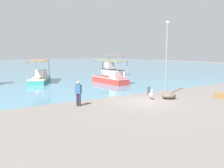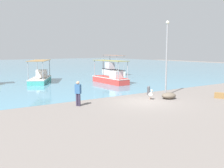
{
  "view_description": "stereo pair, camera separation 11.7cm",
  "coord_description": "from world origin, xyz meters",
  "px_view_note": "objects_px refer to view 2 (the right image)",
  "views": [
    {
      "loc": [
        -11.81,
        -13.48,
        3.72
      ],
      "look_at": [
        -0.06,
        4.21,
        0.84
      ],
      "focal_mm": 40.0,
      "sensor_mm": 36.0,
      "label": 1
    },
    {
      "loc": [
        -11.71,
        -13.55,
        3.72
      ],
      "look_at": [
        -0.06,
        4.21,
        0.84
      ],
      "focal_mm": 40.0,
      "sensor_mm": 36.0,
      "label": 2
    }
  ],
  "objects_px": {
    "fishing_boat_near_right": "(40,78)",
    "fishing_boat_far_right": "(111,78)",
    "lamp_post": "(167,54)",
    "cargo_crate": "(220,95)",
    "pelican": "(151,95)",
    "fishing_boat_far_left": "(113,70)",
    "mooring_bollard": "(149,90)",
    "fisherman_standing": "(78,93)",
    "net_pile": "(169,96)"
  },
  "relations": [
    {
      "from": "lamp_post",
      "to": "mooring_bollard",
      "type": "distance_m",
      "value": 3.32
    },
    {
      "from": "fishing_boat_near_right",
      "to": "lamp_post",
      "type": "bearing_deg",
      "value": -66.87
    },
    {
      "from": "fishing_boat_far_right",
      "to": "cargo_crate",
      "type": "height_order",
      "value": "fishing_boat_far_right"
    },
    {
      "from": "fishing_boat_far_left",
      "to": "cargo_crate",
      "type": "height_order",
      "value": "fishing_boat_far_left"
    },
    {
      "from": "fishing_boat_far_left",
      "to": "mooring_bollard",
      "type": "relative_size",
      "value": 8.07
    },
    {
      "from": "fishing_boat_far_right",
      "to": "fishing_boat_far_left",
      "type": "height_order",
      "value": "fishing_boat_far_left"
    },
    {
      "from": "fisherman_standing",
      "to": "cargo_crate",
      "type": "height_order",
      "value": "fisherman_standing"
    },
    {
      "from": "fishing_boat_near_right",
      "to": "pelican",
      "type": "xyz_separation_m",
      "value": [
        3.84,
        -14.82,
        -0.18
      ]
    },
    {
      "from": "fishing_boat_far_right",
      "to": "fishing_boat_far_left",
      "type": "xyz_separation_m",
      "value": [
        5.91,
        8.62,
        0.11
      ]
    },
    {
      "from": "lamp_post",
      "to": "cargo_crate",
      "type": "relative_size",
      "value": 7.51
    },
    {
      "from": "fishing_boat_far_left",
      "to": "cargo_crate",
      "type": "bearing_deg",
      "value": -99.87
    },
    {
      "from": "fishing_boat_far_left",
      "to": "pelican",
      "type": "bearing_deg",
      "value": -115.09
    },
    {
      "from": "pelican",
      "to": "mooring_bollard",
      "type": "distance_m",
      "value": 2.04
    },
    {
      "from": "fishing_boat_far_right",
      "to": "net_pile",
      "type": "distance_m",
      "value": 10.24
    },
    {
      "from": "fishing_boat_far_left",
      "to": "fisherman_standing",
      "type": "distance_m",
      "value": 22.3
    },
    {
      "from": "lamp_post",
      "to": "net_pile",
      "type": "bearing_deg",
      "value": -125.92
    },
    {
      "from": "mooring_bollard",
      "to": "pelican",
      "type": "bearing_deg",
      "value": -127.12
    },
    {
      "from": "fishing_boat_far_right",
      "to": "fisherman_standing",
      "type": "xyz_separation_m",
      "value": [
        -8.23,
        -8.62,
        0.31
      ]
    },
    {
      "from": "lamp_post",
      "to": "cargo_crate",
      "type": "xyz_separation_m",
      "value": [
        2.68,
        -3.22,
        -3.19
      ]
    },
    {
      "from": "pelican",
      "to": "cargo_crate",
      "type": "height_order",
      "value": "pelican"
    },
    {
      "from": "fishing_boat_far_left",
      "to": "pelican",
      "type": "relative_size",
      "value": 7.45
    },
    {
      "from": "fishing_boat_far_right",
      "to": "pelican",
      "type": "xyz_separation_m",
      "value": [
        -2.61,
        -9.58,
        -0.23
      ]
    },
    {
      "from": "lamp_post",
      "to": "cargo_crate",
      "type": "bearing_deg",
      "value": -50.23
    },
    {
      "from": "pelican",
      "to": "cargo_crate",
      "type": "distance_m",
      "value": 5.55
    },
    {
      "from": "fishing_boat_far_left",
      "to": "mooring_bollard",
      "type": "xyz_separation_m",
      "value": [
        -7.29,
        -16.57,
        -0.32
      ]
    },
    {
      "from": "lamp_post",
      "to": "net_pile",
      "type": "distance_m",
      "value": 3.49
    },
    {
      "from": "pelican",
      "to": "mooring_bollard",
      "type": "bearing_deg",
      "value": 52.88
    },
    {
      "from": "pelican",
      "to": "fisherman_standing",
      "type": "height_order",
      "value": "fisherman_standing"
    },
    {
      "from": "fishing_boat_far_right",
      "to": "mooring_bollard",
      "type": "distance_m",
      "value": 8.07
    },
    {
      "from": "pelican",
      "to": "fisherman_standing",
      "type": "bearing_deg",
      "value": 170.37
    },
    {
      "from": "net_pile",
      "to": "cargo_crate",
      "type": "distance_m",
      "value": 4.09
    },
    {
      "from": "fishing_boat_far_right",
      "to": "pelican",
      "type": "distance_m",
      "value": 9.93
    },
    {
      "from": "pelican",
      "to": "lamp_post",
      "type": "distance_m",
      "value": 3.8
    },
    {
      "from": "fisherman_standing",
      "to": "cargo_crate",
      "type": "relative_size",
      "value": 2.09
    },
    {
      "from": "fishing_boat_near_right",
      "to": "pelican",
      "type": "bearing_deg",
      "value": -75.46
    },
    {
      "from": "fishing_boat_near_right",
      "to": "pelican",
      "type": "relative_size",
      "value": 7.14
    },
    {
      "from": "fishing_boat_near_right",
      "to": "lamp_post",
      "type": "relative_size",
      "value": 0.94
    },
    {
      "from": "fishing_boat_far_right",
      "to": "cargo_crate",
      "type": "xyz_separation_m",
      "value": [
        2.29,
        -12.18,
        -0.39
      ]
    },
    {
      "from": "fishing_boat_near_right",
      "to": "lamp_post",
      "type": "xyz_separation_m",
      "value": [
        6.06,
        -14.2,
        2.85
      ]
    },
    {
      "from": "fishing_boat_far_left",
      "to": "fisherman_standing",
      "type": "relative_size",
      "value": 3.53
    },
    {
      "from": "net_pile",
      "to": "mooring_bollard",
      "type": "bearing_deg",
      "value": 93.02
    },
    {
      "from": "lamp_post",
      "to": "net_pile",
      "type": "xyz_separation_m",
      "value": [
        -0.87,
        -1.2,
        -3.16
      ]
    },
    {
      "from": "fisherman_standing",
      "to": "net_pile",
      "type": "height_order",
      "value": "fisherman_standing"
    },
    {
      "from": "fishing_boat_near_right",
      "to": "fishing_boat_far_right",
      "type": "xyz_separation_m",
      "value": [
        6.46,
        -5.24,
        0.05
      ]
    },
    {
      "from": "fisherman_standing",
      "to": "net_pile",
      "type": "distance_m",
      "value": 7.16
    },
    {
      "from": "fishing_boat_far_left",
      "to": "cargo_crate",
      "type": "xyz_separation_m",
      "value": [
        -3.62,
        -20.8,
        -0.5
      ]
    },
    {
      "from": "fishing_boat_far_right",
      "to": "mooring_bollard",
      "type": "height_order",
      "value": "fishing_boat_far_right"
    },
    {
      "from": "fishing_boat_far_right",
      "to": "mooring_bollard",
      "type": "relative_size",
      "value": 7.31
    },
    {
      "from": "pelican",
      "to": "net_pile",
      "type": "bearing_deg",
      "value": -23.27
    },
    {
      "from": "fisherman_standing",
      "to": "fishing_boat_near_right",
      "type": "bearing_deg",
      "value": 82.72
    }
  ]
}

